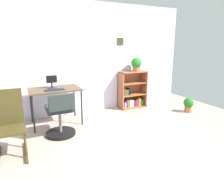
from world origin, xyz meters
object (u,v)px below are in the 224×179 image
(keyboard, at_px, (54,90))
(monitor, at_px, (52,82))
(desk, at_px, (55,91))
(rocking_chair, at_px, (9,123))
(bookshelf_low, at_px, (131,92))
(office_chair, at_px, (60,117))
(potted_plant_floor, at_px, (188,104))
(potted_plant_on_shelf, at_px, (136,64))

(keyboard, bearing_deg, monitor, 93.45)
(desk, bearing_deg, rocking_chair, -132.81)
(keyboard, distance_m, bookshelf_low, 2.04)
(rocking_chair, bearing_deg, bookshelf_low, 22.96)
(monitor, relative_size, office_chair, 0.32)
(monitor, xyz_separation_m, bookshelf_low, (1.98, 0.24, -0.44))
(rocking_chair, bearing_deg, potted_plant_floor, 3.46)
(desk, bearing_deg, office_chair, -93.28)
(rocking_chair, height_order, potted_plant_floor, rocking_chair)
(desk, xyz_separation_m, potted_plant_floor, (2.96, -0.64, -0.48))
(monitor, distance_m, office_chair, 0.82)
(monitor, distance_m, potted_plant_on_shelf, 2.10)
(desk, bearing_deg, potted_plant_floor, -12.26)
(potted_plant_on_shelf, distance_m, potted_plant_floor, 1.57)
(bookshelf_low, bearing_deg, rocking_chair, -157.04)
(keyboard, bearing_deg, potted_plant_floor, -9.59)
(keyboard, relative_size, office_chair, 0.45)
(monitor, distance_m, bookshelf_low, 2.04)
(desk, bearing_deg, bookshelf_low, 8.56)
(office_chair, bearing_deg, keyboard, 89.69)
(keyboard, xyz_separation_m, potted_plant_on_shelf, (2.06, 0.38, 0.37))
(office_chair, bearing_deg, desk, 86.72)
(office_chair, bearing_deg, potted_plant_floor, -0.74)
(desk, relative_size, potted_plant_floor, 2.85)
(rocking_chair, xyz_separation_m, potted_plant_on_shelf, (2.84, 1.11, 0.63))
(keyboard, distance_m, potted_plant_on_shelf, 2.13)
(bookshelf_low, xyz_separation_m, potted_plant_on_shelf, (0.09, -0.05, 0.70))
(desk, distance_m, keyboard, 0.16)
(monitor, xyz_separation_m, potted_plant_on_shelf, (2.08, 0.19, 0.26))
(rocking_chair, xyz_separation_m, bookshelf_low, (2.74, 1.16, -0.07))
(bookshelf_low, bearing_deg, office_chair, -155.57)
(desk, height_order, keyboard, keyboard)
(potted_plant_on_shelf, bearing_deg, keyboard, -169.66)
(keyboard, distance_m, office_chair, 0.60)
(keyboard, xyz_separation_m, rocking_chair, (-0.77, -0.73, -0.26))
(office_chair, bearing_deg, monitor, 90.78)
(monitor, bearing_deg, keyboard, -86.55)
(monitor, bearing_deg, rocking_chair, -129.53)
(office_chair, distance_m, potted_plant_on_shelf, 2.36)
(monitor, height_order, potted_plant_on_shelf, potted_plant_on_shelf)
(rocking_chair, height_order, bookshelf_low, rocking_chair)
(potted_plant_on_shelf, bearing_deg, rocking_chair, -158.65)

